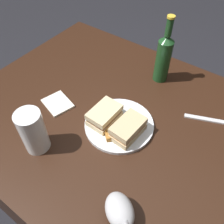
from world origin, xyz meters
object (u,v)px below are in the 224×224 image
at_px(plate, 119,124).
at_px(cider_bottle, 164,57).
at_px(pint_glass, 34,133).
at_px(napkin, 58,103).
at_px(gravy_boat, 120,211).
at_px(fork, 209,120).
at_px(sandwich_half_right, 128,129).
at_px(sandwich_half_left, 104,115).

xyz_separation_m(plate, cider_bottle, (0.01, -0.32, 0.11)).
height_order(pint_glass, napkin, pint_glass).
bearing_deg(gravy_boat, fork, -98.79).
bearing_deg(plate, pint_glass, 53.14).
bearing_deg(plate, gravy_boat, 124.82).
distance_m(napkin, fork, 0.58).
height_order(napkin, fork, napkin).
height_order(sandwich_half_right, cider_bottle, cider_bottle).
relative_size(sandwich_half_right, fork, 0.71).
xyz_separation_m(sandwich_half_right, fork, (-0.21, -0.24, -0.04)).
height_order(sandwich_half_right, fork, sandwich_half_right).
bearing_deg(plate, sandwich_half_right, 157.03).
height_order(sandwich_half_right, gravy_boat, same).
bearing_deg(sandwich_half_left, sandwich_half_right, 178.53).
height_order(gravy_boat, cider_bottle, cider_bottle).
bearing_deg(sandwich_half_right, napkin, 5.78).
relative_size(plate, fork, 1.38).
xyz_separation_m(sandwich_half_right, cider_bottle, (0.06, -0.34, 0.07)).
height_order(sandwich_half_left, pint_glass, pint_glass).
bearing_deg(cider_bottle, napkin, 56.00).
distance_m(gravy_boat, napkin, 0.49).
distance_m(plate, napkin, 0.26).
bearing_deg(napkin, pint_glass, 115.40).
bearing_deg(pint_glass, napkin, -64.60).
height_order(plate, sandwich_half_right, sandwich_half_right).
bearing_deg(sandwich_half_left, fork, -142.79).
relative_size(cider_bottle, napkin, 2.58).
distance_m(cider_bottle, fork, 0.30).
bearing_deg(plate, napkin, 11.51).
distance_m(plate, cider_bottle, 0.34).
bearing_deg(fork, sandwich_half_left, 15.31).
bearing_deg(fork, cider_bottle, -43.62).
xyz_separation_m(plate, fork, (-0.26, -0.21, -0.00)).
xyz_separation_m(napkin, fork, (-0.51, -0.27, -0.00)).
xyz_separation_m(sandwich_half_left, cider_bottle, (-0.04, -0.34, 0.07)).
xyz_separation_m(plate, sandwich_half_left, (0.05, 0.02, 0.03)).
relative_size(gravy_boat, napkin, 1.16).
relative_size(sandwich_half_left, gravy_boat, 0.95).
relative_size(plate, sandwich_half_right, 1.96).
bearing_deg(sandwich_half_right, pint_glass, 43.17).
height_order(sandwich_half_left, gravy_boat, gravy_boat).
relative_size(sandwich_half_right, pint_glass, 0.80).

